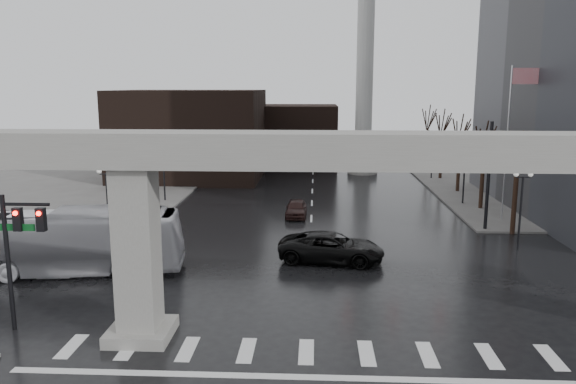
# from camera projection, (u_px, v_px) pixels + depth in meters

# --- Properties ---
(ground) EXTENTS (160.00, 160.00, 0.00)m
(ground) POSITION_uv_depth(u_px,v_px,m) (307.00, 341.00, 23.43)
(ground) COLOR black
(ground) RESTS_ON ground
(sidewalk_ne) EXTENTS (28.00, 36.00, 0.15)m
(sidewalk_ne) POSITION_uv_depth(u_px,v_px,m) (566.00, 189.00, 57.48)
(sidewalk_ne) COLOR #63615F
(sidewalk_ne) RESTS_ON ground
(sidewalk_nw) EXTENTS (28.00, 36.00, 0.15)m
(sidewalk_nw) POSITION_uv_depth(u_px,v_px,m) (70.00, 185.00, 60.01)
(sidewalk_nw) COLOR #63615F
(sidewalk_nw) RESTS_ON ground
(elevated_guideway) EXTENTS (48.00, 2.60, 8.70)m
(elevated_guideway) POSITION_uv_depth(u_px,v_px,m) (340.00, 179.00, 22.09)
(elevated_guideway) COLOR #989690
(elevated_guideway) RESTS_ON ground
(building_far_left) EXTENTS (16.00, 14.00, 10.00)m
(building_far_left) POSITION_uv_depth(u_px,v_px,m) (191.00, 134.00, 64.39)
(building_far_left) COLOR black
(building_far_left) RESTS_ON ground
(building_far_mid) EXTENTS (10.00, 10.00, 8.00)m
(building_far_mid) POSITION_uv_depth(u_px,v_px,m) (298.00, 136.00, 73.81)
(building_far_mid) COLOR black
(building_far_mid) RESTS_ON ground
(smokestack) EXTENTS (3.60, 3.60, 30.00)m
(smokestack) POSITION_uv_depth(u_px,v_px,m) (365.00, 61.00, 65.79)
(smokestack) COLOR #BABAB6
(smokestack) RESTS_ON ground
(signal_mast_arm) EXTENTS (12.12, 0.43, 8.00)m
(signal_mast_arm) POSITION_uv_depth(u_px,v_px,m) (436.00, 151.00, 40.35)
(signal_mast_arm) COLOR black
(signal_mast_arm) RESTS_ON ground
(signal_left_pole) EXTENTS (2.30, 0.30, 6.00)m
(signal_left_pole) POSITION_uv_depth(u_px,v_px,m) (19.00, 239.00, 23.76)
(signal_left_pole) COLOR black
(signal_left_pole) RESTS_ON ground
(flagpole_assembly) EXTENTS (2.06, 0.12, 12.00)m
(flagpole_assembly) POSITION_uv_depth(u_px,v_px,m) (512.00, 125.00, 42.87)
(flagpole_assembly) COLOR silver
(flagpole_assembly) RESTS_ON ground
(lamp_right_0) EXTENTS (1.22, 0.32, 5.11)m
(lamp_right_0) POSITION_uv_depth(u_px,v_px,m) (522.00, 197.00, 35.86)
(lamp_right_0) COLOR black
(lamp_right_0) RESTS_ON ground
(lamp_right_1) EXTENTS (1.22, 0.32, 5.11)m
(lamp_right_1) POSITION_uv_depth(u_px,v_px,m) (465.00, 166.00, 49.60)
(lamp_right_1) COLOR black
(lamp_right_1) RESTS_ON ground
(lamp_right_2) EXTENTS (1.22, 0.32, 5.11)m
(lamp_right_2) POSITION_uv_depth(u_px,v_px,m) (433.00, 149.00, 63.34)
(lamp_right_2) COLOR black
(lamp_right_2) RESTS_ON ground
(lamp_left_0) EXTENTS (1.22, 0.32, 5.11)m
(lamp_left_0) POSITION_uv_depth(u_px,v_px,m) (107.00, 193.00, 37.18)
(lamp_left_0) COLOR black
(lamp_left_0) RESTS_ON ground
(lamp_left_1) EXTENTS (1.22, 0.32, 5.11)m
(lamp_left_1) POSITION_uv_depth(u_px,v_px,m) (164.00, 164.00, 50.92)
(lamp_left_1) COLOR black
(lamp_left_1) RESTS_ON ground
(lamp_left_2) EXTENTS (1.22, 0.32, 5.11)m
(lamp_left_2) POSITION_uv_depth(u_px,v_px,m) (196.00, 148.00, 64.65)
(lamp_left_2) COLOR black
(lamp_left_2) RESTS_ON ground
(tree_right_0) EXTENTS (1.09, 1.58, 7.50)m
(tree_right_0) POSITION_uv_depth(u_px,v_px,m) (515.00, 196.00, 39.88)
(tree_right_0) COLOR black
(tree_right_0) RESTS_ON ground
(tree_right_1) EXTENTS (1.09, 1.61, 7.67)m
(tree_right_1) POSITION_uv_depth(u_px,v_px,m) (483.00, 177.00, 47.72)
(tree_right_1) COLOR black
(tree_right_1) RESTS_ON ground
(tree_right_2) EXTENTS (1.10, 1.63, 7.85)m
(tree_right_2) POSITION_uv_depth(u_px,v_px,m) (459.00, 163.00, 55.56)
(tree_right_2) COLOR black
(tree_right_2) RESTS_ON ground
(tree_right_3) EXTENTS (1.11, 1.66, 8.02)m
(tree_right_3) POSITION_uv_depth(u_px,v_px,m) (441.00, 153.00, 63.40)
(tree_right_3) COLOR black
(tree_right_3) RESTS_ON ground
(tree_right_4) EXTENTS (1.12, 1.69, 8.19)m
(tree_right_4) POSITION_uv_depth(u_px,v_px,m) (428.00, 145.00, 71.24)
(tree_right_4) COLOR black
(tree_right_4) RESTS_ON ground
(pickup_truck) EXTENTS (6.68, 3.81, 1.76)m
(pickup_truck) POSITION_uv_depth(u_px,v_px,m) (331.00, 247.00, 33.84)
(pickup_truck) COLOR black
(pickup_truck) RESTS_ON ground
(city_bus) EXTENTS (13.56, 4.85, 3.70)m
(city_bus) POSITION_uv_depth(u_px,v_px,m) (63.00, 242.00, 31.52)
(city_bus) COLOR silver
(city_bus) RESTS_ON ground
(far_car) EXTENTS (1.72, 4.14, 1.40)m
(far_car) POSITION_uv_depth(u_px,v_px,m) (296.00, 208.00, 45.51)
(far_car) COLOR black
(far_car) RESTS_ON ground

